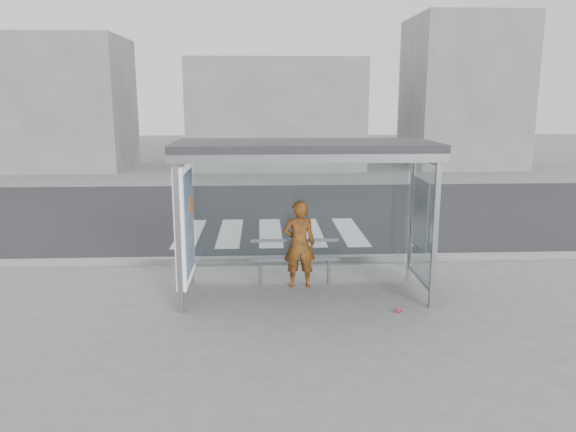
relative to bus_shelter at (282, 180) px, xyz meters
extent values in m
plane|color=slate|center=(0.37, -0.06, -1.98)|extent=(80.00, 80.00, 0.00)
cube|color=#252527|center=(0.37, 6.94, -1.98)|extent=(30.00, 10.00, 0.01)
cube|color=gray|center=(0.37, 1.89, -1.92)|extent=(30.00, 0.18, 0.12)
cube|color=silver|center=(-2.13, 4.44, -1.98)|extent=(0.55, 3.00, 0.00)
cube|color=silver|center=(-1.13, 4.44, -1.98)|extent=(0.55, 3.00, 0.00)
cube|color=silver|center=(-0.13, 4.44, -1.98)|extent=(0.55, 3.00, 0.00)
cube|color=silver|center=(0.87, 4.44, -1.98)|extent=(0.55, 3.00, 0.00)
cube|color=silver|center=(1.87, 4.44, -1.98)|extent=(0.55, 3.00, 0.00)
cube|color=gray|center=(-1.63, -0.76, -0.73)|extent=(0.08, 0.08, 2.50)
cube|color=gray|center=(2.37, -0.76, -0.73)|extent=(0.08, 0.08, 2.50)
cube|color=gray|center=(-1.63, 0.64, -0.73)|extent=(0.08, 0.08, 2.50)
cube|color=gray|center=(2.37, 0.64, -0.73)|extent=(0.08, 0.08, 2.50)
cube|color=#2D2D30|center=(0.37, -0.06, 0.58)|extent=(4.25, 1.65, 0.12)
cube|color=gray|center=(0.37, -0.82, 0.47)|extent=(4.25, 0.06, 0.18)
cube|color=white|center=(0.37, 0.64, -0.68)|extent=(3.80, 0.02, 2.00)
cube|color=white|center=(-1.63, -0.06, -0.68)|extent=(0.15, 1.25, 2.00)
cube|color=#2B509D|center=(-1.54, -0.06, -0.68)|extent=(0.01, 1.10, 1.70)
cylinder|color=orange|center=(-1.53, 0.19, -0.43)|extent=(0.02, 0.32, 0.32)
cube|color=white|center=(2.37, -0.06, -0.68)|extent=(0.03, 1.25, 2.00)
cube|color=beige|center=(2.34, -0.01, -0.58)|extent=(0.03, 0.86, 1.16)
cube|color=slate|center=(-9.63, 17.94, 1.02)|extent=(6.00, 5.00, 6.00)
cube|color=slate|center=(0.37, 17.94, 0.52)|extent=(8.00, 5.00, 5.00)
cube|color=slate|center=(9.37, 17.94, 1.52)|extent=(5.00, 5.00, 7.00)
imported|color=orange|center=(0.31, 0.38, -1.20)|extent=(0.57, 0.38, 1.57)
cube|color=slate|center=(0.24, 0.49, -1.50)|extent=(1.59, 0.19, 0.04)
cylinder|color=slate|center=(-0.38, 0.49, -1.75)|extent=(0.06, 0.06, 0.46)
cylinder|color=slate|center=(0.86, 0.49, -1.75)|extent=(0.06, 0.06, 0.46)
cube|color=slate|center=(0.24, 0.60, -1.19)|extent=(1.59, 0.04, 0.05)
cylinder|color=#DE417B|center=(1.80, -0.94, -1.95)|extent=(0.14, 0.11, 0.07)
camera|label=1|loc=(-0.35, -9.18, 1.37)|focal=35.00mm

